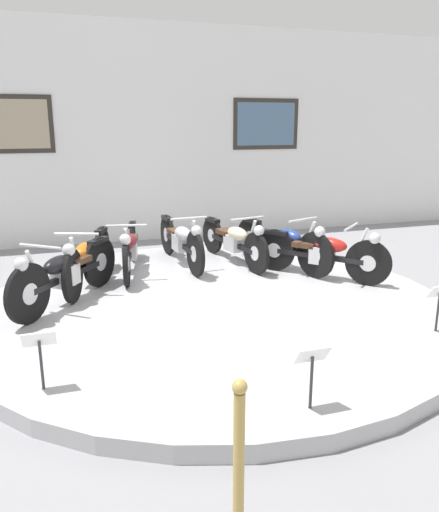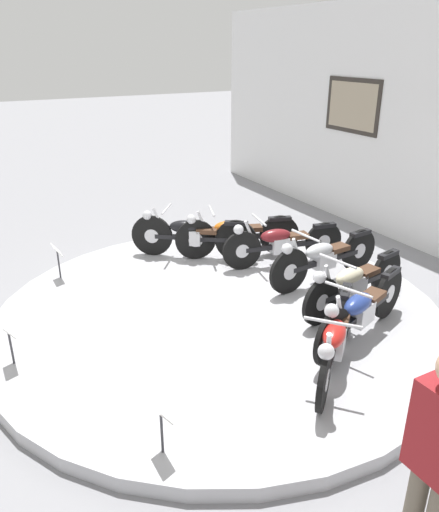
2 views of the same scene
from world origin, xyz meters
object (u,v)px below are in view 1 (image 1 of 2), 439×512
info_placard_front_centre (312,363)px  info_placard_front_right (439,297)px  motorcycle_maroon (130,247)px  motorcycle_red (323,252)px  motorcycle_black (65,272)px  motorcycle_orange (88,257)px  motorcycle_cream (234,240)px  motorcycle_blue (283,242)px  info_placard_front_left (40,347)px  stanchion_post_left_of_entry (238,497)px  motorcycle_silver (181,240)px

info_placard_front_centre → info_placard_front_right: size_ratio=1.00×
motorcycle_maroon → motorcycle_red: (2.49, -1.09, 0.00)m
motorcycle_maroon → motorcycle_black: bearing=-129.7°
motorcycle_black → motorcycle_orange: size_ratio=0.86×
motorcycle_cream → motorcycle_blue: motorcycle_blue is taller
motorcycle_cream → info_placard_front_left: motorcycle_cream is taller
motorcycle_black → stanchion_post_left_of_entry: bearing=-78.4°
motorcycle_silver → info_placard_front_centre: motorcycle_silver is taller
motorcycle_red → info_placard_front_right: bearing=-83.6°
motorcycle_red → info_placard_front_left: bearing=-151.0°
motorcycle_blue → info_placard_front_centre: bearing=-111.5°
info_placard_front_right → info_placard_front_centre: bearing=-154.8°
motorcycle_orange → stanchion_post_left_of_entry: stanchion_post_left_of_entry is taller
motorcycle_orange → stanchion_post_left_of_entry: bearing=-83.7°
motorcycle_black → info_placard_front_right: size_ratio=3.17×
motorcycle_blue → info_placard_front_left: bearing=-141.5°
motorcycle_cream → info_placard_front_centre: 4.08m
motorcycle_cream → motorcycle_black: bearing=-156.4°
motorcycle_maroon → motorcycle_cream: bearing=-0.0°
motorcycle_orange → info_placard_front_centre: 3.82m
info_placard_front_left → info_placard_front_centre: 2.13m
motorcycle_red → info_placard_front_centre: bearing=-120.3°
info_placard_front_centre → info_placard_front_right: same height
motorcycle_black → info_placard_front_centre: size_ratio=3.17×
motorcycle_maroon → info_placard_front_right: bearing=-48.7°
motorcycle_black → motorcycle_cream: size_ratio=0.84×
info_placard_front_right → stanchion_post_left_of_entry: bearing=-147.2°
motorcycle_black → motorcycle_cream: (2.49, 1.09, -0.02)m
motorcycle_orange → motorcycle_maroon: size_ratio=0.99×
motorcycle_orange → info_placard_front_right: bearing=-38.5°
motorcycle_black → info_placard_front_left: 2.02m
motorcycle_maroon → stanchion_post_left_of_entry: bearing=-91.3°
motorcycle_maroon → motorcycle_silver: size_ratio=0.97×
motorcycle_blue → motorcycle_silver: bearing=156.1°
motorcycle_silver → stanchion_post_left_of_entry: 5.17m
motorcycle_red → info_placard_front_centre: motorcycle_red is taller
info_placard_front_centre → stanchion_post_left_of_entry: 1.30m
motorcycle_maroon → motorcycle_blue: bearing=-11.6°
motorcycle_cream → info_placard_front_right: bearing=-69.9°
stanchion_post_left_of_entry → motorcycle_orange: bearing=96.3°
motorcycle_blue → info_placard_front_right: bearing=-78.8°
motorcycle_maroon → info_placard_front_centre: (0.79, -4.00, -0.00)m
motorcycle_black → motorcycle_blue: (3.10, 0.64, -0.01)m
motorcycle_maroon → motorcycle_silver: 0.81m
motorcycle_cream → info_placard_front_centre: (-0.79, -4.00, -0.00)m
motorcycle_orange → motorcycle_blue: 2.80m
info_placard_front_centre → motorcycle_cream: bearing=78.8°
stanchion_post_left_of_entry → motorcycle_silver: bearing=79.9°
info_placard_front_left → motorcycle_black: bearing=83.5°
motorcycle_cream → motorcycle_red: size_ratio=1.27×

